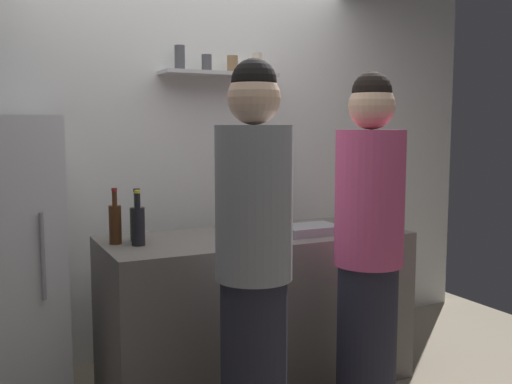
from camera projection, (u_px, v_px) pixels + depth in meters
name	position (u px, v px, depth m)	size (l,w,h in m)	color
back_wall_assembly	(179.00, 160.00, 3.96)	(4.80, 0.32, 2.60)	white
refrigerator	(6.00, 262.00, 3.16)	(0.59, 0.61, 1.58)	white
counter	(256.00, 309.00, 3.46)	(1.77, 0.73, 0.90)	#66605B
baking_pan	(310.00, 230.00, 3.43)	(0.34, 0.24, 0.05)	gray
utensil_holder	(266.00, 223.00, 3.50)	(0.12, 0.12, 0.21)	#B2B2B7
wine_bottle_pale_glass	(364.00, 208.00, 3.62)	(0.08, 0.08, 0.32)	#B2BFB2
wine_bottle_dark_glass	(138.00, 224.00, 3.08)	(0.07, 0.07, 0.29)	black
wine_bottle_amber_glass	(115.00, 223.00, 3.12)	(0.07, 0.07, 0.30)	#472814
wine_bottle_green_glass	(137.00, 222.00, 3.20)	(0.08, 0.08, 0.29)	#19471E
water_bottle_plastic	(252.00, 217.00, 3.31)	(0.08, 0.08, 0.26)	silver
person_grey_hoodie	(254.00, 266.00, 2.57)	(0.34, 0.34, 1.81)	#262633
person_pink_top	(368.00, 254.00, 2.89)	(0.34, 0.34, 1.79)	#262633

